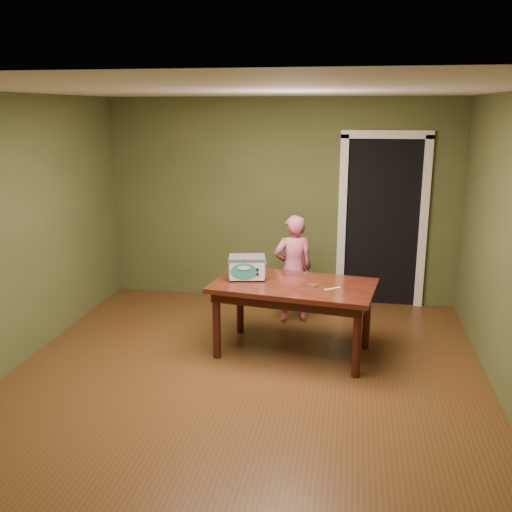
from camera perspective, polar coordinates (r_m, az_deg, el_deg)
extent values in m
plane|color=#553418|center=(5.39, -1.26, -12.52)|extent=(5.00, 5.00, 0.00)
cube|color=brown|center=(7.36, 2.40, 5.51)|extent=(4.50, 0.02, 2.60)
cube|color=brown|center=(2.66, -11.91, -11.45)|extent=(4.50, 0.02, 2.60)
cube|color=brown|center=(5.80, -23.75, 1.83)|extent=(0.02, 5.00, 2.60)
cube|color=white|center=(4.80, -1.44, 16.30)|extent=(4.50, 5.00, 0.02)
cube|color=black|center=(7.65, 12.39, 3.63)|extent=(0.90, 0.60, 2.10)
cube|color=black|center=(7.34, 12.49, 3.17)|extent=(0.90, 0.02, 2.10)
cube|color=white|center=(7.32, 8.58, 3.32)|extent=(0.10, 0.06, 2.20)
cube|color=white|center=(7.37, 16.38, 2.97)|extent=(0.10, 0.06, 2.20)
cube|color=white|center=(7.20, 12.98, 11.76)|extent=(1.10, 0.06, 0.10)
cube|color=black|center=(5.75, 3.79, -2.99)|extent=(1.71, 1.12, 0.05)
cube|color=black|center=(5.77, 3.78, -3.70)|extent=(1.58, 0.99, 0.10)
cylinder|color=black|center=(5.76, -3.95, -6.90)|extent=(0.08, 0.08, 0.70)
cylinder|color=black|center=(6.38, -1.60, -4.72)|extent=(0.08, 0.08, 0.70)
cylinder|color=black|center=(5.43, 10.05, -8.48)|extent=(0.08, 0.08, 0.70)
cylinder|color=black|center=(6.08, 11.01, -5.99)|extent=(0.08, 0.08, 0.70)
cylinder|color=#4C4F54|center=(5.79, -2.36, -2.49)|extent=(0.02, 0.02, 0.02)
cylinder|color=#4C4F54|center=(5.98, -2.32, -1.95)|extent=(0.02, 0.02, 0.02)
cylinder|color=#4C4F54|center=(5.79, 0.56, -2.47)|extent=(0.02, 0.02, 0.02)
cylinder|color=#4C4F54|center=(5.98, 0.51, -1.93)|extent=(0.02, 0.02, 0.02)
cube|color=white|center=(5.85, -0.91, -1.19)|extent=(0.40, 0.32, 0.20)
cube|color=#4C4F54|center=(5.83, -0.91, -0.18)|extent=(0.40, 0.32, 0.03)
cube|color=#4C4F54|center=(5.86, -2.73, -1.20)|extent=(0.06, 0.23, 0.16)
cube|color=#4C4F54|center=(5.86, 0.91, -1.18)|extent=(0.06, 0.23, 0.16)
ellipsoid|color=teal|center=(5.73, -1.21, -1.55)|extent=(0.27, 0.06, 0.17)
cylinder|color=black|center=(5.72, 0.16, -1.33)|extent=(0.03, 0.02, 0.02)
cylinder|color=black|center=(5.73, 0.16, -1.83)|extent=(0.02, 0.02, 0.02)
cylinder|color=silver|center=(5.65, 5.71, -2.96)|extent=(0.10, 0.10, 0.02)
cylinder|color=#472917|center=(5.65, 5.71, -2.90)|extent=(0.09, 0.09, 0.01)
cube|color=#EEE467|center=(5.60, 7.66, -3.26)|extent=(0.16, 0.12, 0.01)
imported|color=#D25680|center=(6.65, 3.74, -1.31)|extent=(0.54, 0.45, 1.28)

